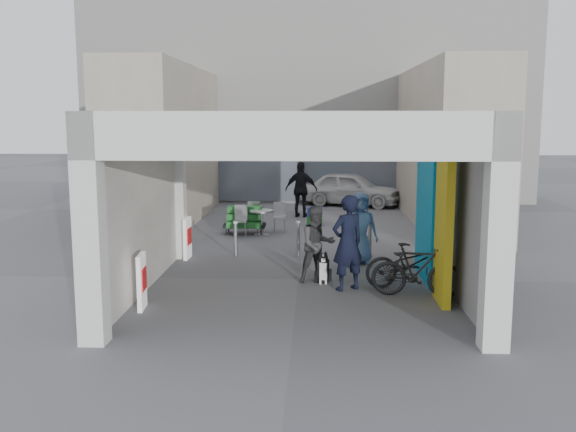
{
  "coord_description": "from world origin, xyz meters",
  "views": [
    {
      "loc": [
        0.35,
        -13.24,
        3.43
      ],
      "look_at": [
        -0.27,
        1.0,
        1.2
      ],
      "focal_mm": 40.0,
      "sensor_mm": 36.0,
      "label": 1
    }
  ],
  "objects_px": {
    "man_back_turned": "(317,244)",
    "man_elderly": "(360,228)",
    "man_with_dog": "(348,243)",
    "man_crates": "(301,190)",
    "white_van": "(351,189)",
    "produce_stand": "(245,223)",
    "bicycle_rear": "(417,270)",
    "cafe_set": "(258,223)",
    "bicycle_front": "(412,263)",
    "border_collie": "(323,270)"
  },
  "relations": [
    {
      "from": "produce_stand",
      "to": "border_collie",
      "type": "bearing_deg",
      "value": -61.62
    },
    {
      "from": "man_with_dog",
      "to": "bicycle_front",
      "type": "bearing_deg",
      "value": 161.16
    },
    {
      "from": "produce_stand",
      "to": "man_back_turned",
      "type": "height_order",
      "value": "man_back_turned"
    },
    {
      "from": "produce_stand",
      "to": "border_collie",
      "type": "distance_m",
      "value": 5.96
    },
    {
      "from": "man_with_dog",
      "to": "man_crates",
      "type": "distance_m",
      "value": 9.39
    },
    {
      "from": "border_collie",
      "to": "man_elderly",
      "type": "bearing_deg",
      "value": 89.46
    },
    {
      "from": "man_with_dog",
      "to": "man_back_turned",
      "type": "xyz_separation_m",
      "value": [
        -0.59,
        0.61,
        -0.16
      ]
    },
    {
      "from": "man_with_dog",
      "to": "white_van",
      "type": "height_order",
      "value": "man_with_dog"
    },
    {
      "from": "produce_stand",
      "to": "man_crates",
      "type": "relative_size",
      "value": 0.64
    },
    {
      "from": "man_crates",
      "to": "cafe_set",
      "type": "bearing_deg",
      "value": 80.91
    },
    {
      "from": "man_with_dog",
      "to": "man_back_turned",
      "type": "distance_m",
      "value": 0.87
    },
    {
      "from": "cafe_set",
      "to": "man_with_dog",
      "type": "xyz_separation_m",
      "value": [
        2.32,
        -6.15,
        0.64
      ]
    },
    {
      "from": "bicycle_rear",
      "to": "man_crates",
      "type": "bearing_deg",
      "value": 22.03
    },
    {
      "from": "produce_stand",
      "to": "man_back_turned",
      "type": "distance_m",
      "value": 5.87
    },
    {
      "from": "man_elderly",
      "to": "man_with_dog",
      "type": "bearing_deg",
      "value": -109.95
    },
    {
      "from": "man_with_dog",
      "to": "man_back_turned",
      "type": "height_order",
      "value": "man_with_dog"
    },
    {
      "from": "man_back_turned",
      "to": "produce_stand",
      "type": "bearing_deg",
      "value": 91.3
    },
    {
      "from": "produce_stand",
      "to": "bicycle_front",
      "type": "distance_m",
      "value": 7.05
    },
    {
      "from": "bicycle_front",
      "to": "bicycle_rear",
      "type": "height_order",
      "value": "bicycle_rear"
    },
    {
      "from": "produce_stand",
      "to": "man_back_turned",
      "type": "bearing_deg",
      "value": -62.45
    },
    {
      "from": "produce_stand",
      "to": "man_crates",
      "type": "xyz_separation_m",
      "value": [
        1.59,
        3.26,
        0.63
      ]
    },
    {
      "from": "man_back_turned",
      "to": "man_elderly",
      "type": "distance_m",
      "value": 2.03
    },
    {
      "from": "border_collie",
      "to": "man_back_turned",
      "type": "height_order",
      "value": "man_back_turned"
    },
    {
      "from": "cafe_set",
      "to": "bicycle_front",
      "type": "distance_m",
      "value": 6.91
    },
    {
      "from": "man_back_turned",
      "to": "man_elderly",
      "type": "relative_size",
      "value": 0.94
    },
    {
      "from": "border_collie",
      "to": "man_elderly",
      "type": "relative_size",
      "value": 0.41
    },
    {
      "from": "border_collie",
      "to": "bicycle_front",
      "type": "distance_m",
      "value": 1.81
    },
    {
      "from": "bicycle_front",
      "to": "man_back_turned",
      "type": "bearing_deg",
      "value": 69.94
    },
    {
      "from": "produce_stand",
      "to": "man_elderly",
      "type": "xyz_separation_m",
      "value": [
        3.13,
        -3.68,
        0.53
      ]
    },
    {
      "from": "border_collie",
      "to": "produce_stand",
      "type": "bearing_deg",
      "value": 137.16
    },
    {
      "from": "border_collie",
      "to": "man_back_turned",
      "type": "distance_m",
      "value": 0.54
    },
    {
      "from": "man_crates",
      "to": "man_elderly",
      "type": "bearing_deg",
      "value": 113.98
    },
    {
      "from": "man_with_dog",
      "to": "bicycle_front",
      "type": "relative_size",
      "value": 1.0
    },
    {
      "from": "produce_stand",
      "to": "bicycle_front",
      "type": "bearing_deg",
      "value": -48.9
    },
    {
      "from": "produce_stand",
      "to": "man_back_turned",
      "type": "xyz_separation_m",
      "value": [
        2.13,
        -5.45,
        0.48
      ]
    },
    {
      "from": "man_crates",
      "to": "white_van",
      "type": "distance_m",
      "value": 3.51
    },
    {
      "from": "border_collie",
      "to": "white_van",
      "type": "height_order",
      "value": "white_van"
    },
    {
      "from": "man_with_dog",
      "to": "man_back_turned",
      "type": "relative_size",
      "value": 1.2
    },
    {
      "from": "border_collie",
      "to": "man_with_dog",
      "type": "distance_m",
      "value": 0.99
    },
    {
      "from": "bicycle_front",
      "to": "cafe_set",
      "type": "bearing_deg",
      "value": 21.58
    },
    {
      "from": "cafe_set",
      "to": "border_collie",
      "type": "relative_size",
      "value": 2.14
    },
    {
      "from": "man_elderly",
      "to": "cafe_set",
      "type": "bearing_deg",
      "value": 115.63
    },
    {
      "from": "cafe_set",
      "to": "bicycle_front",
      "type": "xyz_separation_m",
      "value": [
        3.63,
        -5.87,
        0.19
      ]
    },
    {
      "from": "produce_stand",
      "to": "bicycle_rear",
      "type": "bearing_deg",
      "value": -51.95
    },
    {
      "from": "white_van",
      "to": "border_collie",
      "type": "bearing_deg",
      "value": -168.4
    },
    {
      "from": "man_elderly",
      "to": "border_collie",
      "type": "bearing_deg",
      "value": -125.74
    },
    {
      "from": "cafe_set",
      "to": "border_collie",
      "type": "xyz_separation_m",
      "value": [
        1.85,
        -5.61,
        -0.04
      ]
    },
    {
      "from": "cafe_set",
      "to": "man_crates",
      "type": "bearing_deg",
      "value": 69.38
    },
    {
      "from": "bicycle_rear",
      "to": "border_collie",
      "type": "bearing_deg",
      "value": 69.45
    },
    {
      "from": "man_with_dog",
      "to": "man_elderly",
      "type": "relative_size",
      "value": 1.13
    }
  ]
}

